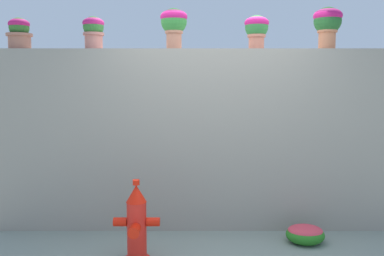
# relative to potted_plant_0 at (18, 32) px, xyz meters

# --- Properties ---
(stone_wall) EXTENTS (5.00, 0.37, 2.08)m
(stone_wall) POSITION_rel_potted_plant_0_xyz_m (2.23, -0.03, -1.24)
(stone_wall) COLOR gray
(stone_wall) RESTS_ON ground
(potted_plant_0) EXTENTS (0.29, 0.29, 0.36)m
(potted_plant_0) POSITION_rel_potted_plant_0_xyz_m (0.00, 0.00, 0.00)
(potted_plant_0) COLOR #AF6B55
(potted_plant_0) RESTS_ON stone_wall
(potted_plant_1) EXTENTS (0.24, 0.24, 0.37)m
(potted_plant_1) POSITION_rel_potted_plant_0_xyz_m (0.86, -0.05, 0.02)
(potted_plant_1) COLOR #BB6F63
(potted_plant_1) RESTS_ON stone_wall
(potted_plant_2) EXTENTS (0.31, 0.31, 0.47)m
(potted_plant_2) POSITION_rel_potted_plant_0_xyz_m (1.78, -0.02, 0.11)
(potted_plant_2) COLOR #AD6B52
(potted_plant_2) RESTS_ON stone_wall
(potted_plant_3) EXTENTS (0.28, 0.28, 0.39)m
(potted_plant_3) POSITION_rel_potted_plant_0_xyz_m (2.72, -0.01, 0.05)
(potted_plant_3) COLOR #BB6A54
(potted_plant_3) RESTS_ON stone_wall
(potted_plant_4) EXTENTS (0.33, 0.33, 0.48)m
(potted_plant_4) POSITION_rel_potted_plant_0_xyz_m (3.53, -0.01, 0.11)
(potted_plant_4) COLOR #BD6F4C
(potted_plant_4) RESTS_ON stone_wall
(fire_hydrant) EXTENTS (0.44, 0.36, 0.80)m
(fire_hydrant) POSITION_rel_potted_plant_0_xyz_m (1.46, -1.03, -1.92)
(fire_hydrant) COLOR red
(fire_hydrant) RESTS_ON ground
(flower_bush_left) EXTENTS (0.41, 0.37, 0.20)m
(flower_bush_left) POSITION_rel_potted_plant_0_xyz_m (3.19, -0.57, -2.18)
(flower_bush_left) COLOR #27731F
(flower_bush_left) RESTS_ON ground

